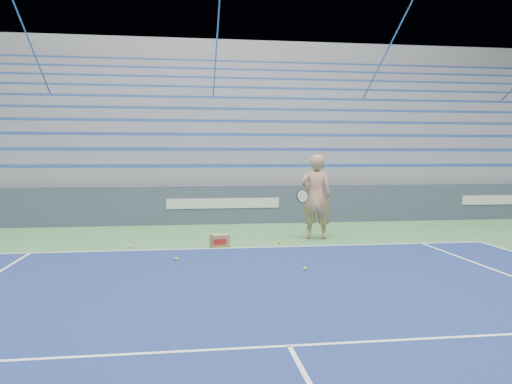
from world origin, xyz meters
TOP-DOWN VIEW (x-y plane):
  - sponsor_barrier at (0.00, 15.88)m, footprint 30.00×0.32m
  - bleachers at (0.00, 21.60)m, footprint 31.00×9.15m
  - tennis_player at (1.96, 12.89)m, footprint 1.01×0.93m
  - ball_box at (-0.34, 12.11)m, footprint 0.43×0.38m
  - tennis_ball_0 at (1.30, 11.98)m, footprint 0.07×0.07m
  - tennis_ball_1 at (0.95, 9.70)m, footprint 0.07×0.07m
  - tennis_ball_2 at (-2.21, 12.26)m, footprint 0.07×0.07m
  - tennis_ball_3 at (-1.22, 10.80)m, footprint 0.07×0.07m
  - tennis_ball_4 at (0.99, 12.32)m, footprint 0.07×0.07m

SIDE VIEW (x-z plane):
  - tennis_ball_0 at x=1.30m, z-range 0.00..0.07m
  - tennis_ball_1 at x=0.95m, z-range 0.00..0.07m
  - tennis_ball_2 at x=-2.21m, z-range 0.00..0.07m
  - tennis_ball_3 at x=-1.22m, z-range 0.00..0.07m
  - tennis_ball_4 at x=0.99m, z-range 0.00..0.07m
  - ball_box at x=-0.34m, z-range 0.00..0.27m
  - sponsor_barrier at x=0.00m, z-range 0.00..1.10m
  - tennis_player at x=1.96m, z-range 0.00..1.97m
  - bleachers at x=0.00m, z-range -1.29..6.01m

